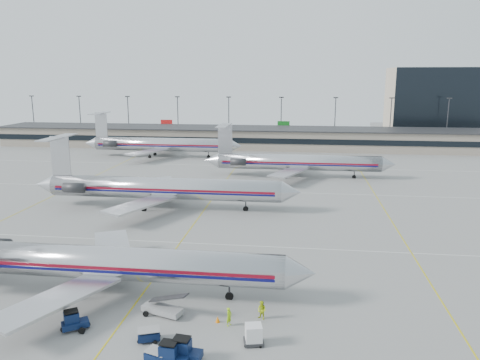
% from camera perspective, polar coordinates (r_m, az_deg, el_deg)
% --- Properties ---
extents(ground, '(260.00, 260.00, 0.00)m').
position_cam_1_polar(ground, '(54.94, -9.96, -11.09)').
color(ground, gray).
rests_on(ground, ground).
extents(apron_markings, '(160.00, 0.15, 0.02)m').
position_cam_1_polar(apron_markings, '(63.86, -7.30, -7.58)').
color(apron_markings, silver).
rests_on(apron_markings, ground).
extents(terminal, '(162.00, 17.00, 6.25)m').
position_cam_1_polar(terminal, '(147.96, 1.27, 5.21)').
color(terminal, gray).
rests_on(terminal, ground).
extents(light_mast_row, '(163.60, 0.40, 15.28)m').
position_cam_1_polar(light_mast_row, '(161.28, 1.81, 7.74)').
color(light_mast_row, '#38383D').
rests_on(light_mast_row, ground).
extents(distant_building, '(30.00, 20.00, 25.00)m').
position_cam_1_polar(distant_building, '(182.22, 22.38, 8.60)').
color(distant_building, tan).
rests_on(distant_building, ground).
extents(jet_foreground, '(43.10, 25.38, 11.28)m').
position_cam_1_polar(jet_foreground, '(50.74, -17.14, -9.51)').
color(jet_foreground, silver).
rests_on(jet_foreground, ground).
extents(jet_second_row, '(46.01, 27.09, 12.04)m').
position_cam_1_polar(jet_second_row, '(80.02, -9.83, -0.94)').
color(jet_second_row, silver).
rests_on(jet_second_row, ground).
extents(jet_third_row, '(42.10, 25.89, 11.51)m').
position_cam_1_polar(jet_third_row, '(104.45, 6.64, 2.20)').
color(jet_third_row, silver).
rests_on(jet_third_row, ground).
extents(jet_back_row, '(44.74, 27.52, 12.23)m').
position_cam_1_polar(jet_back_row, '(132.06, -9.84, 4.33)').
color(jet_back_row, silver).
rests_on(jet_back_row, ground).
extents(tug_left, '(2.51, 2.20, 1.84)m').
position_cam_1_polar(tug_left, '(45.20, -19.63, -15.91)').
color(tug_left, '#0B193D').
rests_on(tug_left, ground).
extents(tug_center, '(2.53, 1.43, 1.97)m').
position_cam_1_polar(tug_center, '(38.67, -8.37, -20.35)').
color(tug_center, '#0B193D').
rests_on(tug_center, ground).
extents(tug_right, '(2.58, 1.50, 2.00)m').
position_cam_1_polar(tug_right, '(39.02, -6.82, -19.96)').
color(tug_right, '#0B193D').
rests_on(tug_right, ground).
extents(cart_inner, '(2.07, 1.72, 1.00)m').
position_cam_1_polar(cart_inner, '(39.41, -10.04, -20.35)').
color(cart_inner, '#0B193D').
rests_on(cart_inner, ground).
extents(cart_outer, '(2.15, 1.81, 1.04)m').
position_cam_1_polar(cart_outer, '(42.16, -11.05, -18.01)').
color(cart_outer, '#0B193D').
rests_on(cart_outer, ground).
extents(uld_container, '(1.88, 1.67, 1.71)m').
position_cam_1_polar(uld_container, '(40.87, 1.68, -18.32)').
color(uld_container, '#2D2D30').
rests_on(uld_container, ground).
extents(belt_loader, '(4.77, 2.58, 2.44)m').
position_cam_1_polar(belt_loader, '(45.85, -9.34, -15.15)').
color(belt_loader, gray).
rests_on(belt_loader, ground).
extents(ramp_worker_near, '(0.65, 0.74, 1.71)m').
position_cam_1_polar(ramp_worker_near, '(43.46, -1.35, -16.31)').
color(ramp_worker_near, '#9DD313').
rests_on(ramp_worker_near, ground).
extents(ramp_worker_far, '(1.08, 1.01, 1.76)m').
position_cam_1_polar(ramp_worker_far, '(44.46, 2.68, -15.58)').
color(ramp_worker_far, '#BFD614').
rests_on(ramp_worker_far, ground).
extents(cone_right, '(0.54, 0.54, 0.57)m').
position_cam_1_polar(cone_right, '(44.26, -2.74, -16.60)').
color(cone_right, orange).
rests_on(cone_right, ground).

